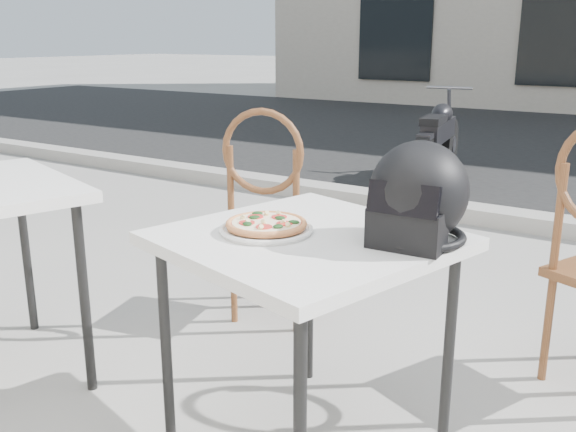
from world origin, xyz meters
The scene contains 6 objects.
cafe_table_main centered at (-0.41, -0.12, 0.70)m, with size 0.99×0.99×0.77m.
plate centered at (-0.53, -0.17, 0.78)m, with size 0.35×0.35×0.02m.
pizza centered at (-0.53, -0.17, 0.80)m, with size 0.27×0.27×0.03m.
helmet centered at (-0.09, 0.00, 0.90)m, with size 0.32×0.33×0.31m.
cafe_chair_side centered at (-1.09, 0.68, 0.59)m, with size 0.49×0.49×1.07m.
motorcycle centered at (-1.56, 4.27, 0.39)m, with size 0.49×1.78×0.89m.
Camera 1 is at (0.59, -1.78, 1.37)m, focal length 40.00 mm.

